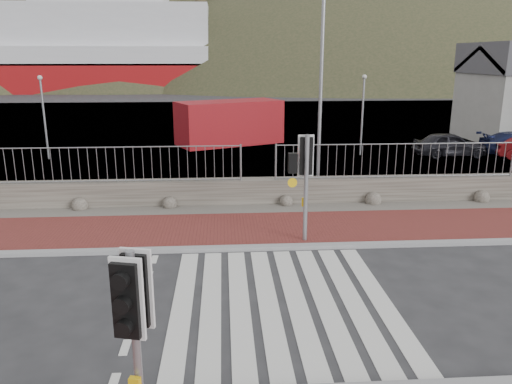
{
  "coord_description": "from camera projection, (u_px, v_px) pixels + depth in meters",
  "views": [
    {
      "loc": [
        -1.19,
        -9.49,
        5.04
      ],
      "look_at": [
        -0.36,
        3.0,
        1.61
      ],
      "focal_mm": 35.0,
      "sensor_mm": 36.0,
      "label": 1
    }
  ],
  "objects": [
    {
      "name": "streetlight",
      "position": [
        324.0,
        86.0,
        17.46
      ],
      "size": [
        1.47,
        0.6,
        7.13
      ],
      "rotation": [
        0.0,
        0.0,
        0.31
      ],
      "color": "gray",
      "rests_on": "ground"
    },
    {
      "name": "stone_wall",
      "position": [
        258.0,
        191.0,
        17.45
      ],
      "size": [
        40.0,
        0.6,
        0.9
      ],
      "primitive_type": "cube",
      "color": "#4D483F",
      "rests_on": "ground"
    },
    {
      "name": "car_a",
      "position": [
        450.0,
        144.0,
        25.67
      ],
      "size": [
        3.67,
        1.53,
        1.24
      ],
      "primitive_type": "imported",
      "rotation": [
        0.0,
        0.0,
        1.59
      ],
      "color": "black",
      "rests_on": "ground"
    },
    {
      "name": "quay",
      "position": [
        239.0,
        125.0,
        37.39
      ],
      "size": [
        120.0,
        40.0,
        0.5
      ],
      "primitive_type": "cube",
      "color": "#4C4C4F",
      "rests_on": "ground"
    },
    {
      "name": "ferry",
      "position": [
        61.0,
        53.0,
        72.88
      ],
      "size": [
        50.0,
        16.0,
        20.0
      ],
      "color": "maroon",
      "rests_on": "ground"
    },
    {
      "name": "traffic_signal_far",
      "position": [
        305.0,
        166.0,
        13.35
      ],
      "size": [
        0.72,
        0.28,
        3.03
      ],
      "rotation": [
        0.0,
        0.0,
        3.19
      ],
      "color": "gray",
      "rests_on": "ground"
    },
    {
      "name": "kerb_far",
      "position": [
        269.0,
        248.0,
        13.41
      ],
      "size": [
        40.0,
        0.25,
        0.12
      ],
      "primitive_type": "cube",
      "color": "gray",
      "rests_on": "ground"
    },
    {
      "name": "railing",
      "position": [
        258.0,
        154.0,
        16.94
      ],
      "size": [
        18.07,
        0.07,
        1.22
      ],
      "color": "gray",
      "rests_on": "stone_wall"
    },
    {
      "name": "ground",
      "position": [
        282.0,
        302.0,
        10.54
      ],
      "size": [
        220.0,
        220.0,
        0.0
      ],
      "primitive_type": "plane",
      "color": "#28282B",
      "rests_on": "ground"
    },
    {
      "name": "shipping_container",
      "position": [
        229.0,
        123.0,
        29.2
      ],
      "size": [
        6.49,
        4.77,
        2.5
      ],
      "primitive_type": "cube",
      "rotation": [
        0.0,
        0.0,
        0.43
      ],
      "color": "maroon",
      "rests_on": "ground"
    },
    {
      "name": "sidewalk_far",
      "position": [
        265.0,
        229.0,
        14.86
      ],
      "size": [
        40.0,
        3.0,
        0.08
      ],
      "primitive_type": "cube",
      "color": "maroon",
      "rests_on": "ground"
    },
    {
      "name": "water",
      "position": [
        231.0,
        92.0,
        71.07
      ],
      "size": [
        220.0,
        50.0,
        0.05
      ],
      "primitive_type": "cube",
      "color": "#3F4C54",
      "rests_on": "ground"
    },
    {
      "name": "traffic_signal_near",
      "position": [
        134.0,
        311.0,
        6.09
      ],
      "size": [
        0.45,
        0.33,
        2.81
      ],
      "rotation": [
        0.0,
        0.0,
        -0.25
      ],
      "color": "gray",
      "rests_on": "ground"
    },
    {
      "name": "hills_backdrop",
      "position": [
        263.0,
        198.0,
        101.65
      ],
      "size": [
        254.0,
        90.0,
        100.0
      ],
      "color": "#2D331E",
      "rests_on": "ground"
    },
    {
      "name": "gravel_strip",
      "position": [
        260.0,
        210.0,
        16.79
      ],
      "size": [
        40.0,
        1.5,
        0.06
      ],
      "primitive_type": "cube",
      "color": "#59544C",
      "rests_on": "ground"
    },
    {
      "name": "zebra_crossing",
      "position": [
        282.0,
        302.0,
        10.54
      ],
      "size": [
        4.62,
        5.6,
        0.01
      ],
      "color": "silver",
      "rests_on": "ground"
    }
  ]
}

